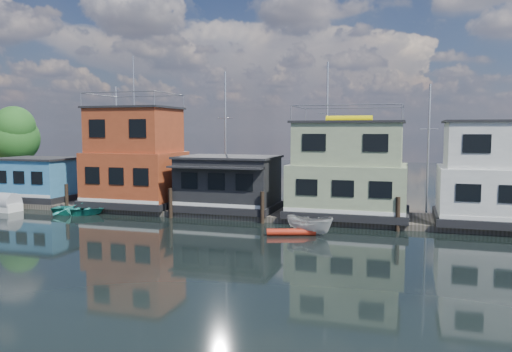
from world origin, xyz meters
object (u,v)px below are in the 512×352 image
(houseboat_white, at_px, (504,175))
(dinghy_teal, at_px, (79,209))
(red_kayak, at_px, (291,232))
(houseboat_red, at_px, (135,159))
(houseboat_green, at_px, (348,171))
(motorboat, at_px, (310,225))
(houseboat_dark, at_px, (229,183))
(houseboat_blue, at_px, (39,179))

(houseboat_white, distance_m, dinghy_teal, 30.26)
(red_kayak, bearing_deg, houseboat_red, 138.55)
(houseboat_green, relative_size, red_kayak, 2.81)
(houseboat_white, bearing_deg, dinghy_teal, -173.36)
(houseboat_white, xyz_separation_m, dinghy_teal, (-29.90, -3.48, -3.12))
(motorboat, height_order, red_kayak, motorboat)
(motorboat, bearing_deg, houseboat_white, -47.27)
(houseboat_green, distance_m, motorboat, 6.51)
(houseboat_dark, height_order, houseboat_white, houseboat_white)
(houseboat_blue, xyz_separation_m, houseboat_white, (36.50, 0.00, 1.33))
(houseboat_white, relative_size, dinghy_teal, 2.09)
(houseboat_dark, bearing_deg, houseboat_green, 0.12)
(houseboat_red, xyz_separation_m, dinghy_teal, (-2.90, -3.48, -3.69))
(dinghy_teal, distance_m, motorboat, 18.37)
(houseboat_red, xyz_separation_m, houseboat_white, (27.00, 0.00, -0.57))
(houseboat_blue, height_order, dinghy_teal, houseboat_blue)
(houseboat_blue, relative_size, houseboat_green, 0.76)
(red_kayak, bearing_deg, houseboat_dark, 117.70)
(houseboat_dark, xyz_separation_m, motorboat, (7.35, -5.56, -1.80))
(dinghy_teal, height_order, motorboat, motorboat)
(houseboat_dark, distance_m, houseboat_white, 19.03)
(red_kayak, bearing_deg, houseboat_green, 48.30)
(dinghy_teal, bearing_deg, houseboat_blue, 52.56)
(houseboat_green, bearing_deg, houseboat_red, -180.00)
(houseboat_red, distance_m, houseboat_dark, 8.18)
(red_kayak, bearing_deg, motorboat, 11.09)
(houseboat_blue, xyz_separation_m, red_kayak, (23.83, -6.15, -1.99))
(houseboat_white, bearing_deg, red_kayak, -154.11)
(houseboat_white, xyz_separation_m, red_kayak, (-12.67, -6.15, -3.32))
(houseboat_red, relative_size, motorboat, 3.74)
(houseboat_white, bearing_deg, houseboat_red, -180.00)
(dinghy_teal, bearing_deg, houseboat_green, -89.70)
(houseboat_white, bearing_deg, houseboat_dark, -179.94)
(houseboat_dark, height_order, red_kayak, houseboat_dark)
(houseboat_blue, distance_m, houseboat_dark, 17.50)
(houseboat_white, relative_size, red_kayak, 2.81)
(houseboat_white, bearing_deg, houseboat_green, 180.00)
(houseboat_blue, bearing_deg, red_kayak, -14.46)
(houseboat_blue, bearing_deg, houseboat_dark, -0.06)
(houseboat_green, xyz_separation_m, houseboat_white, (10.00, -0.00, -0.01))
(houseboat_dark, xyz_separation_m, red_kayak, (6.33, -6.13, -2.20))
(dinghy_teal, relative_size, red_kayak, 1.35)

